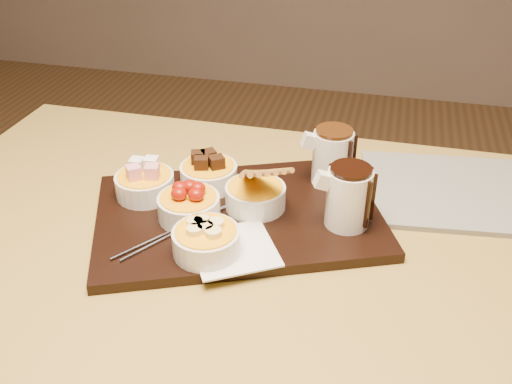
% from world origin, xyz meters
% --- Properties ---
extents(dining_table, '(1.20, 0.80, 0.75)m').
position_xyz_m(dining_table, '(0.00, 0.00, 0.65)').
color(dining_table, '#A3883C').
rests_on(dining_table, ground).
extents(serving_board, '(0.54, 0.46, 0.02)m').
position_xyz_m(serving_board, '(-0.02, 0.05, 0.76)').
color(serving_board, black).
rests_on(serving_board, dining_table).
extents(napkin, '(0.16, 0.16, 0.00)m').
position_xyz_m(napkin, '(-0.00, -0.05, 0.77)').
color(napkin, white).
rests_on(napkin, serving_board).
extents(bowl_marshmallows, '(0.10, 0.10, 0.04)m').
position_xyz_m(bowl_marshmallows, '(-0.19, 0.06, 0.79)').
color(bowl_marshmallows, white).
rests_on(bowl_marshmallows, serving_board).
extents(bowl_cake, '(0.10, 0.10, 0.04)m').
position_xyz_m(bowl_cake, '(-0.10, 0.12, 0.79)').
color(bowl_cake, white).
rests_on(bowl_cake, serving_board).
extents(bowl_strawberries, '(0.10, 0.10, 0.04)m').
position_xyz_m(bowl_strawberries, '(-0.10, 0.01, 0.79)').
color(bowl_strawberries, white).
rests_on(bowl_strawberries, serving_board).
extents(bowl_biscotti, '(0.10, 0.10, 0.04)m').
position_xyz_m(bowl_biscotti, '(-0.00, 0.07, 0.79)').
color(bowl_biscotti, white).
rests_on(bowl_biscotti, serving_board).
extents(bowl_bananas, '(0.10, 0.10, 0.04)m').
position_xyz_m(bowl_bananas, '(-0.04, -0.07, 0.79)').
color(bowl_bananas, white).
rests_on(bowl_bananas, serving_board).
extents(pitcher_dark_chocolate, '(0.09, 0.09, 0.10)m').
position_xyz_m(pitcher_dark_chocolate, '(0.15, 0.06, 0.82)').
color(pitcher_dark_chocolate, silver).
rests_on(pitcher_dark_chocolate, serving_board).
extents(pitcher_milk_chocolate, '(0.09, 0.09, 0.10)m').
position_xyz_m(pitcher_milk_chocolate, '(0.11, 0.18, 0.82)').
color(pitcher_milk_chocolate, silver).
rests_on(pitcher_milk_chocolate, serving_board).
extents(fondue_skewers, '(0.23, 0.17, 0.01)m').
position_xyz_m(fondue_skewers, '(-0.10, -0.01, 0.77)').
color(fondue_skewers, silver).
rests_on(fondue_skewers, serving_board).
extents(newspaper, '(0.34, 0.28, 0.01)m').
position_xyz_m(newspaper, '(0.32, 0.22, 0.76)').
color(newspaper, beige).
rests_on(newspaper, dining_table).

